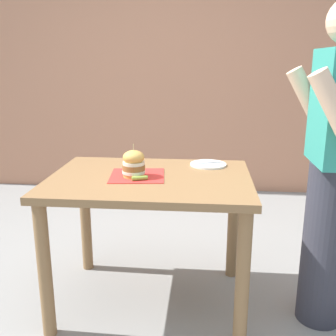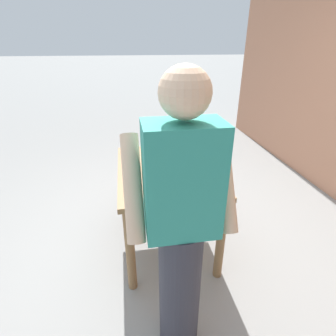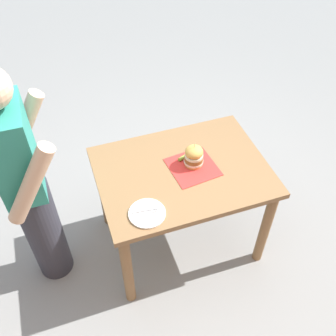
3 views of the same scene
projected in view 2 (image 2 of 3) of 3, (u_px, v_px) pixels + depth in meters
ground_plane at (166, 240)px, 2.58m from camera, size 80.00×80.00×0.00m
patio_table at (166, 182)px, 2.30m from camera, size 0.82×1.11×0.78m
serving_paper at (165, 165)px, 2.31m from camera, size 0.32×0.32×0.00m
sandwich at (162, 156)px, 2.28m from camera, size 0.13×0.13×0.18m
pickle_spear at (155, 165)px, 2.26m from camera, size 0.05×0.09×0.02m
side_plate_with_forks at (208, 183)px, 1.99m from camera, size 0.22×0.22×0.02m
diner_across_table at (181, 231)px, 1.35m from camera, size 0.55×0.35×1.69m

